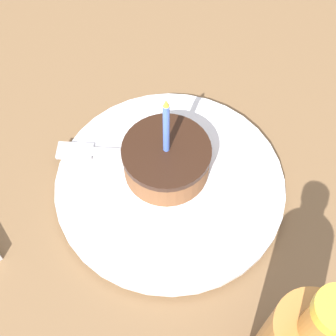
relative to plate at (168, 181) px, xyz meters
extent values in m
cube|color=brown|center=(0.00, 0.01, -0.03)|extent=(2.40, 2.40, 0.04)
cylinder|color=silver|center=(0.00, 0.00, 0.00)|extent=(0.27, 0.27, 0.02)
cylinder|color=silver|center=(0.00, 0.00, 0.00)|extent=(0.28, 0.28, 0.01)
cylinder|color=brown|center=(-0.01, 0.01, 0.03)|extent=(0.10, 0.10, 0.04)
cylinder|color=black|center=(-0.01, 0.01, 0.05)|extent=(0.11, 0.11, 0.01)
cylinder|color=#4C72E0|center=(-0.01, 0.01, 0.09)|extent=(0.01, 0.01, 0.08)
cone|color=yellow|center=(-0.01, 0.01, 0.13)|extent=(0.01, 0.01, 0.01)
cube|color=#B2B2B7|center=(-0.04, -0.01, 0.01)|extent=(0.09, 0.11, 0.00)
cube|color=#B2B2B7|center=(-0.10, -0.07, 0.01)|extent=(0.05, 0.05, 0.00)
cylinder|color=#B27233|center=(0.24, -0.03, 0.17)|extent=(0.03, 0.03, 0.04)
camera|label=1|loc=(0.24, -0.17, 0.50)|focal=50.00mm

